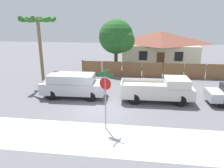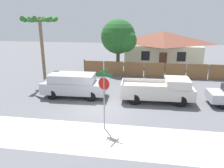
# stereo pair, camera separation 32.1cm
# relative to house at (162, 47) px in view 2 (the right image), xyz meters

# --- Properties ---
(ground_plane) EXTENTS (80.00, 80.00, 0.00)m
(ground_plane) POSITION_rel_house_xyz_m (-4.96, -16.04, -2.22)
(ground_plane) COLOR slate
(sidewalk_strip) EXTENTS (36.00, 3.20, 0.01)m
(sidewalk_strip) POSITION_rel_house_xyz_m (-4.96, -19.64, -2.22)
(sidewalk_strip) COLOR beige
(sidewalk_strip) RESTS_ON ground
(wooden_fence) EXTENTS (14.91, 0.12, 1.64)m
(wooden_fence) POSITION_rel_house_xyz_m (-1.11, -7.05, -1.45)
(wooden_fence) COLOR brown
(wooden_fence) RESTS_ON ground
(house) EXTENTS (9.98, 6.60, 4.28)m
(house) POSITION_rel_house_xyz_m (0.00, 0.00, 0.00)
(house) COLOR beige
(house) RESTS_ON ground
(oak_tree) EXTENTS (3.97, 3.78, 5.84)m
(oak_tree) POSITION_rel_house_xyz_m (-4.95, -5.18, 1.63)
(oak_tree) COLOR brown
(oak_tree) RESTS_ON ground
(palm_tree) EXTENTS (2.97, 3.19, 6.07)m
(palm_tree) POSITION_rel_house_xyz_m (-11.15, -11.07, 3.01)
(palm_tree) COLOR brown
(palm_tree) RESTS_ON ground
(red_suv) EXTENTS (4.93, 2.06, 1.83)m
(red_suv) POSITION_rel_house_xyz_m (-7.42, -13.88, -1.23)
(red_suv) COLOR #B7B7BC
(red_suv) RESTS_ON ground
(orange_pickup) EXTENTS (5.24, 2.19, 1.78)m
(orange_pickup) POSITION_rel_house_xyz_m (-0.87, -13.88, -1.34)
(orange_pickup) COLOR silver
(orange_pickup) RESTS_ON ground
(stop_sign) EXTENTS (0.94, 0.85, 3.34)m
(stop_sign) POSITION_rel_house_xyz_m (-4.10, -18.57, 0.06)
(stop_sign) COLOR gray
(stop_sign) RESTS_ON ground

